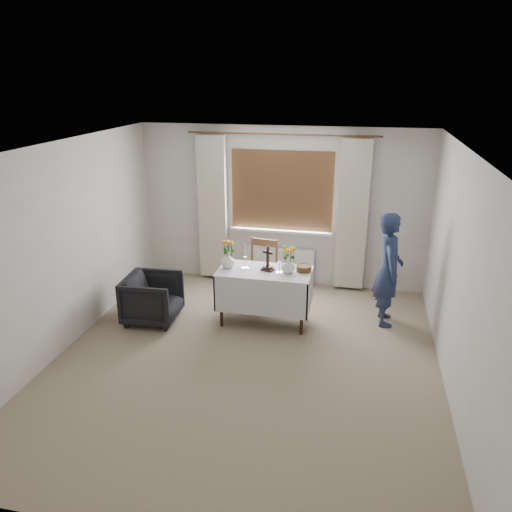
{
  "coord_description": "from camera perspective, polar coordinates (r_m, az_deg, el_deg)",
  "views": [
    {
      "loc": [
        1.21,
        -5.01,
        3.21
      ],
      "look_at": [
        -0.05,
        0.82,
        1.03
      ],
      "focal_mm": 35.0,
      "sensor_mm": 36.0,
      "label": 1
    }
  ],
  "objects": [
    {
      "name": "candlestick_left",
      "position": [
        6.63,
        -1.26,
        -0.03
      ],
      "size": [
        0.11,
        0.11,
        0.35
      ],
      "primitive_type": null,
      "rotation": [
        0.0,
        0.0,
        0.14
      ],
      "color": "white",
      "rests_on": "altar_table"
    },
    {
      "name": "wooden_chair",
      "position": [
        7.25,
        0.4,
        -2.05
      ],
      "size": [
        0.51,
        0.51,
        0.97
      ],
      "primitive_type": null,
      "rotation": [
        0.0,
        0.0,
        -0.17
      ],
      "color": "brown",
      "rests_on": "ground"
    },
    {
      "name": "armchair",
      "position": [
        6.99,
        -11.74,
        -4.77
      ],
      "size": [
        0.76,
        0.74,
        0.66
      ],
      "primitive_type": "imported",
      "rotation": [
        0.0,
        0.0,
        1.62
      ],
      "color": "black",
      "rests_on": "ground"
    },
    {
      "name": "wooden_cross",
      "position": [
        6.56,
        1.35,
        -0.28
      ],
      "size": [
        0.19,
        0.16,
        0.34
      ],
      "primitive_type": null,
      "rotation": [
        0.0,
        0.0,
        -0.37
      ],
      "color": "black",
      "rests_on": "altar_table"
    },
    {
      "name": "radiator",
      "position": [
        8.07,
        2.75,
        -1.1
      ],
      "size": [
        1.1,
        0.1,
        0.6
      ],
      "primitive_type": "cube",
      "color": "silver",
      "rests_on": "ground"
    },
    {
      "name": "person",
      "position": [
        6.86,
        14.91,
        -1.47
      ],
      "size": [
        0.43,
        0.6,
        1.55
      ],
      "primitive_type": "imported",
      "rotation": [
        0.0,
        0.0,
        1.67
      ],
      "color": "navy",
      "rests_on": "ground"
    },
    {
      "name": "ground",
      "position": [
        6.08,
        -1.19,
        -11.87
      ],
      "size": [
        5.0,
        5.0,
        0.0
      ],
      "primitive_type": "plane",
      "color": "gray",
      "rests_on": "ground"
    },
    {
      "name": "wicker_basket",
      "position": [
        6.62,
        5.49,
        -1.4
      ],
      "size": [
        0.23,
        0.23,
        0.08
      ],
      "primitive_type": "cylinder",
      "rotation": [
        0.0,
        0.0,
        -0.18
      ],
      "color": "brown",
      "rests_on": "altar_table"
    },
    {
      "name": "flower_vase_right",
      "position": [
        6.53,
        3.72,
        -1.1
      ],
      "size": [
        0.22,
        0.22,
        0.19
      ],
      "primitive_type": "imported",
      "rotation": [
        0.0,
        0.0,
        -0.21
      ],
      "color": "white",
      "rests_on": "altar_table"
    },
    {
      "name": "flower_vase_left",
      "position": [
        6.7,
        -3.21,
        -0.49
      ],
      "size": [
        0.25,
        0.25,
        0.2
      ],
      "primitive_type": "imported",
      "rotation": [
        0.0,
        0.0,
        0.36
      ],
      "color": "white",
      "rests_on": "altar_table"
    },
    {
      "name": "candlestick_right",
      "position": [
        6.49,
        2.69,
        -0.63
      ],
      "size": [
        0.11,
        0.11,
        0.32
      ],
      "primitive_type": null,
      "rotation": [
        0.0,
        0.0,
        0.23
      ],
      "color": "white",
      "rests_on": "altar_table"
    },
    {
      "name": "altar_table",
      "position": [
        6.77,
        0.98,
        -4.67
      ],
      "size": [
        1.24,
        0.64,
        0.76
      ],
      "primitive_type": "cube",
      "color": "white",
      "rests_on": "ground"
    }
  ]
}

